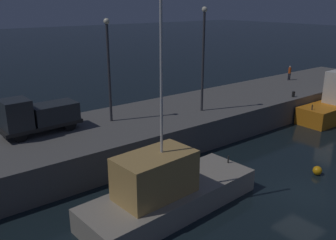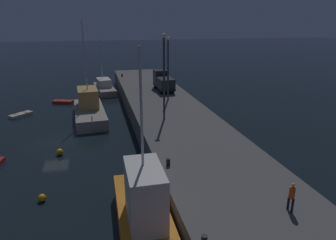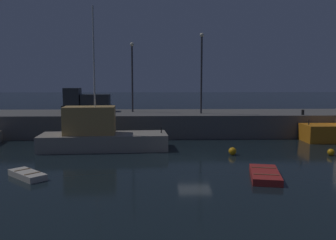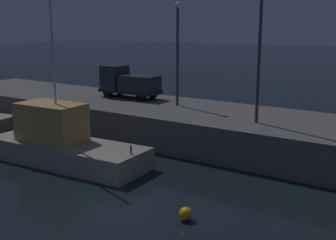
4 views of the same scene
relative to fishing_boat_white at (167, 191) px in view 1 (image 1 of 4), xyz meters
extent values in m
plane|color=black|center=(7.74, -3.59, -1.28)|extent=(320.00, 320.00, 0.00)
cube|color=#5B5956|center=(7.74, 9.11, -0.09)|extent=(60.65, 8.50, 2.36)
cylinder|color=#262626|center=(19.46, 3.25, 0.62)|extent=(0.10, 0.10, 0.50)
cube|color=gray|center=(0.38, 0.03, -0.60)|extent=(10.87, 4.26, 1.35)
cube|color=tan|center=(-0.80, -0.06, 1.24)|extent=(4.38, 2.70, 2.34)
cylinder|color=silver|center=(-0.34, -0.02, 6.53)|extent=(0.14, 0.14, 8.26)
cylinder|color=#262626|center=(5.26, 0.37, 0.32)|extent=(0.10, 0.10, 0.50)
sphere|color=orange|center=(10.84, -2.66, -0.97)|extent=(0.61, 0.61, 0.61)
cylinder|color=#38383D|center=(2.15, 9.82, 4.74)|extent=(0.20, 0.20, 7.31)
sphere|color=#F9EFCC|center=(2.15, 9.82, 8.57)|extent=(0.44, 0.44, 0.44)
cylinder|color=#38383D|center=(9.62, 7.61, 5.12)|extent=(0.20, 0.20, 8.06)
sphere|color=#F9EFCC|center=(9.62, 7.61, 9.33)|extent=(0.44, 0.44, 0.44)
cylinder|color=black|center=(-4.77, 9.55, 1.54)|extent=(0.91, 0.31, 0.90)
cylinder|color=black|center=(-4.83, 11.20, 1.54)|extent=(0.91, 0.31, 0.90)
cylinder|color=black|center=(-1.29, 9.68, 1.54)|extent=(0.91, 0.31, 0.90)
cylinder|color=black|center=(-1.35, 11.33, 1.54)|extent=(0.91, 0.31, 0.90)
cube|color=black|center=(-3.06, 10.44, 1.66)|extent=(5.51, 2.17, 0.25)
cube|color=#23282D|center=(-4.69, 10.38, 2.77)|extent=(1.81, 2.03, 1.97)
cube|color=#23282D|center=(-2.08, 10.48, 2.42)|extent=(3.23, 2.09, 1.26)
cylinder|color=black|center=(26.55, 10.63, 1.49)|extent=(0.13, 0.13, 0.80)
cylinder|color=black|center=(26.24, 10.61, 1.49)|extent=(0.13, 0.13, 0.80)
cylinder|color=#E54C14|center=(26.40, 10.62, 2.22)|extent=(0.32, 0.32, 0.66)
sphere|color=beige|center=(26.40, 10.62, 2.66)|extent=(0.19, 0.19, 0.19)
cylinder|color=black|center=(19.82, 5.57, 1.36)|extent=(0.28, 0.28, 0.54)
camera|label=1|loc=(-10.89, -14.18, 9.92)|focal=39.04mm
camera|label=2|loc=(38.19, 1.14, 10.75)|focal=32.29mm
camera|label=3|loc=(4.89, -29.63, 4.51)|focal=37.44mm
camera|label=4|loc=(20.36, -17.85, 7.22)|focal=46.70mm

